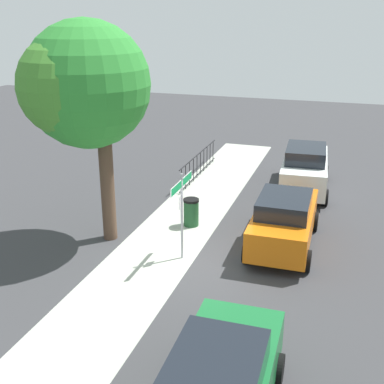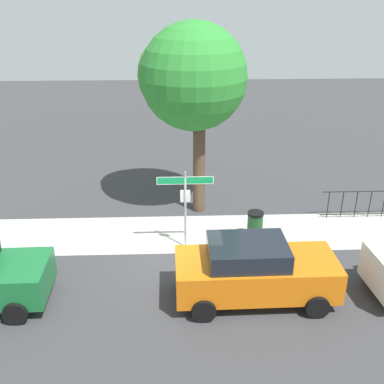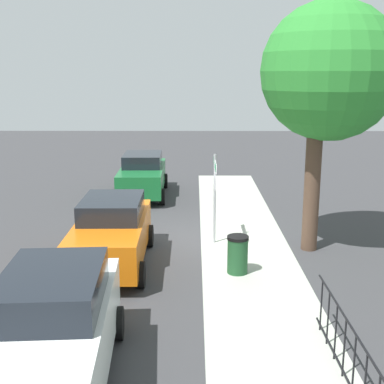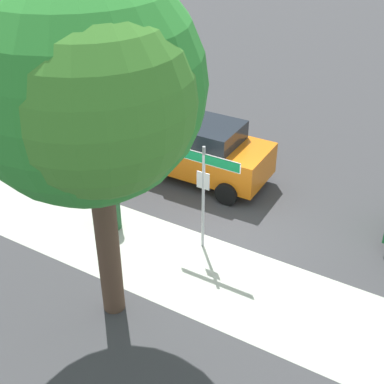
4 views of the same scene
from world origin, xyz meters
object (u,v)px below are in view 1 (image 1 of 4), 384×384
(street_sign, at_px, (182,198))
(shade_tree, at_px, (82,87))
(car_orange, at_px, (284,220))
(car_white, at_px, (305,168))
(trash_bin, at_px, (191,212))

(street_sign, distance_m, shade_tree, 4.37)
(car_orange, relative_size, car_white, 0.92)
(trash_bin, bearing_deg, car_orange, -100.20)
(car_orange, bearing_deg, shade_tree, 104.00)
(street_sign, xyz_separation_m, car_white, (7.28, -2.84, -0.98))
(shade_tree, height_order, trash_bin, shade_tree)
(car_white, bearing_deg, trash_bin, 141.96)
(shade_tree, bearing_deg, trash_bin, -50.79)
(shade_tree, height_order, car_white, shade_tree)
(street_sign, relative_size, car_orange, 0.62)
(car_orange, relative_size, trash_bin, 4.46)
(shade_tree, distance_m, car_white, 10.08)
(car_white, bearing_deg, street_sign, 154.91)
(street_sign, bearing_deg, car_orange, -57.23)
(street_sign, height_order, car_orange, street_sign)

